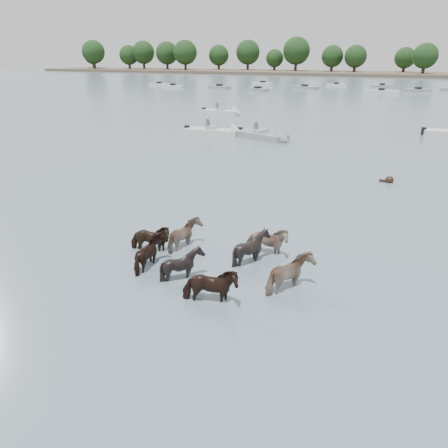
% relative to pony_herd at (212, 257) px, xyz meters
% --- Properties ---
extents(ground, '(400.00, 400.00, 0.00)m').
position_rel_pony_herd_xyz_m(ground, '(0.84, -1.18, -0.36)').
color(ground, slate).
rests_on(ground, ground).
extents(shoreline, '(160.00, 30.00, 1.00)m').
position_rel_pony_herd_xyz_m(shoreline, '(-69.16, 148.82, 0.14)').
color(shoreline, '#4C4233').
rests_on(shoreline, ground).
extents(pony_herd, '(6.44, 4.62, 1.31)m').
position_rel_pony_herd_xyz_m(pony_herd, '(0.00, 0.00, 0.00)').
color(pony_herd, black).
rests_on(pony_herd, ground).
extents(swimming_pony, '(0.72, 0.44, 0.44)m').
position_rel_pony_herd_xyz_m(swimming_pony, '(3.78, 12.75, -0.26)').
color(swimming_pony, black).
rests_on(swimming_pony, ground).
extents(motorboat_a, '(5.25, 2.12, 1.92)m').
position_rel_pony_herd_xyz_m(motorboat_a, '(-10.51, 21.95, -0.14)').
color(motorboat_a, silver).
rests_on(motorboat_a, ground).
extents(motorboat_b, '(5.27, 3.19, 1.92)m').
position_rel_pony_herd_xyz_m(motorboat_b, '(-6.22, 21.63, -0.14)').
color(motorboat_b, gray).
rests_on(motorboat_b, ground).
extents(motorboat_f, '(4.87, 1.69, 1.92)m').
position_rel_pony_herd_xyz_m(motorboat_f, '(-15.83, 34.24, -0.14)').
color(motorboat_f, silver).
rests_on(motorboat_f, ground).
extents(distant_flotilla, '(105.05, 25.36, 0.93)m').
position_rel_pony_herd_xyz_m(distant_flotilla, '(0.24, 77.45, -0.10)').
color(distant_flotilla, silver).
rests_on(distant_flotilla, ground).
extents(treeline, '(148.83, 22.24, 12.59)m').
position_rel_pony_herd_xyz_m(treeline, '(-76.45, 149.78, 6.48)').
color(treeline, '#382619').
rests_on(treeline, ground).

